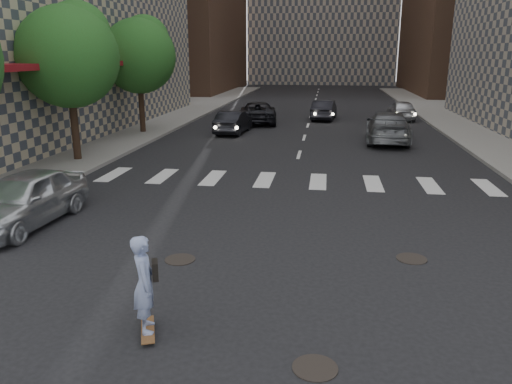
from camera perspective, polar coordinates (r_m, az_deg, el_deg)
ground at (r=10.27m, az=0.32°, el=-11.01°), size 160.00×160.00×0.00m
sidewalk_left at (r=33.39m, az=-20.27°, el=6.82°), size 13.00×80.00×0.15m
tree_b at (r=22.89m, az=-20.46°, el=14.75°), size 4.20×4.20×6.60m
tree_c at (r=30.19m, az=-13.12°, el=15.27°), size 4.20×4.20×6.60m
manhole_a at (r=8.03m, az=6.77°, el=-19.33°), size 0.70×0.70×0.02m
manhole_b at (r=11.73m, az=-8.68°, el=-7.63°), size 0.70×0.70×0.02m
manhole_c at (r=12.18m, az=17.36°, el=-7.28°), size 0.70×0.70×0.02m
skateboarder at (r=8.55m, az=-12.57°, el=-10.21°), size 0.59×0.91×1.77m
silver_sedan at (r=15.09m, az=-24.98°, el=-0.70°), size 2.02×4.48×1.49m
traffic_car_a at (r=29.87m, az=-2.61°, el=7.99°), size 1.71×4.15×1.34m
traffic_car_b at (r=27.72m, az=14.85°, el=7.19°), size 2.65×5.71×1.61m
traffic_car_c at (r=34.31m, az=0.20°, el=9.08°), size 3.06×5.49×1.45m
traffic_car_d at (r=37.67m, az=16.28°, el=9.00°), size 1.74×4.13×1.39m
traffic_car_e at (r=36.55m, az=7.79°, el=9.29°), size 1.88×4.34×1.39m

